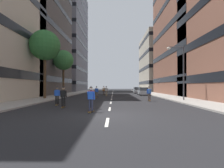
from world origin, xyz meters
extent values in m
plane|color=black|center=(0.00, 24.40, 0.00)|extent=(146.39, 146.39, 0.00)
cube|color=#9E9991|center=(-9.14, 27.45, 0.07)|extent=(3.72, 67.09, 0.14)
cube|color=#9E9991|center=(9.14, 27.45, 0.07)|extent=(3.72, 67.09, 0.14)
cube|color=silver|center=(0.00, -2.00, 0.00)|extent=(0.16, 2.20, 0.01)
cube|color=silver|center=(0.00, 3.00, 0.00)|extent=(0.16, 2.20, 0.01)
cube|color=silver|center=(0.00, 8.00, 0.00)|extent=(0.16, 2.20, 0.01)
cube|color=silver|center=(0.00, 13.00, 0.00)|extent=(0.16, 2.20, 0.01)
cube|color=silver|center=(0.00, 18.00, 0.00)|extent=(0.16, 2.20, 0.01)
cube|color=silver|center=(0.00, 23.00, 0.00)|extent=(0.16, 2.20, 0.01)
cube|color=silver|center=(0.00, 28.00, 0.00)|extent=(0.16, 2.20, 0.01)
cube|color=silver|center=(0.00, 33.00, 0.00)|extent=(0.16, 2.20, 0.01)
cube|color=silver|center=(0.00, 38.00, 0.00)|extent=(0.16, 2.20, 0.01)
cube|color=silver|center=(0.00, 43.00, 0.00)|extent=(0.16, 2.20, 0.01)
cube|color=silver|center=(0.00, 48.00, 0.00)|extent=(0.16, 2.20, 0.01)
cube|color=silver|center=(0.00, 53.00, 0.00)|extent=(0.16, 2.20, 0.01)
cube|color=#4C4744|center=(-18.15, 25.96, 15.40)|extent=(14.30, 20.31, 30.81)
cube|color=black|center=(-18.15, 25.96, 3.08)|extent=(14.42, 20.43, 1.10)
cube|color=black|center=(-18.15, 25.96, 8.22)|extent=(14.42, 20.43, 1.10)
cube|color=black|center=(-18.15, 25.96, 13.35)|extent=(14.42, 20.43, 1.10)
cube|color=black|center=(-18.15, 25.96, 18.49)|extent=(14.42, 20.43, 1.10)
cube|color=slate|center=(-18.15, 53.28, 18.90)|extent=(14.30, 23.31, 37.81)
cube|color=black|center=(-18.15, 53.28, 2.84)|extent=(14.42, 23.43, 1.10)
cube|color=black|center=(-18.15, 53.28, 7.56)|extent=(14.42, 23.43, 1.10)
cube|color=black|center=(-18.15, 53.28, 12.29)|extent=(14.42, 23.43, 1.10)
cube|color=black|center=(-18.15, 53.28, 17.01)|extent=(14.42, 23.43, 1.10)
cube|color=black|center=(-18.15, 53.28, 21.74)|extent=(14.42, 23.43, 1.10)
cube|color=black|center=(-18.15, 53.28, 26.46)|extent=(14.42, 23.43, 1.10)
cube|color=black|center=(-18.15, 53.28, 31.19)|extent=(14.42, 23.43, 1.10)
cube|color=brown|center=(18.15, 25.96, 13.00)|extent=(14.30, 21.74, 26.00)
cube|color=black|center=(18.15, 25.96, 3.12)|extent=(14.42, 21.86, 1.10)
cube|color=black|center=(18.15, 25.96, 8.32)|extent=(14.42, 21.86, 1.10)
cube|color=black|center=(18.15, 25.96, 13.52)|extent=(14.42, 21.86, 1.10)
cube|color=black|center=(18.15, 25.96, 18.72)|extent=(14.42, 21.86, 1.10)
cube|color=#BCB29E|center=(18.15, 53.28, 9.92)|extent=(14.30, 21.49, 19.85)
cube|color=black|center=(18.15, 53.28, 2.98)|extent=(14.42, 21.61, 1.10)
cube|color=black|center=(18.15, 53.28, 7.94)|extent=(14.42, 21.61, 1.10)
cube|color=black|center=(18.15, 53.28, 12.90)|extent=(14.42, 21.61, 1.10)
cube|color=black|center=(18.15, 53.28, 17.86)|extent=(14.42, 21.61, 1.10)
cube|color=#B2B7BF|center=(6.08, 24.00, 0.53)|extent=(1.80, 4.40, 0.70)
cube|color=#2D3338|center=(6.08, 23.85, 1.20)|extent=(1.60, 2.10, 0.64)
cylinder|color=black|center=(5.28, 25.45, 0.32)|extent=(0.22, 0.64, 0.64)
cylinder|color=black|center=(6.88, 25.45, 0.32)|extent=(0.22, 0.64, 0.64)
cylinder|color=black|center=(5.28, 22.55, 0.32)|extent=(0.22, 0.64, 0.64)
cylinder|color=black|center=(6.88, 22.55, 0.32)|extent=(0.22, 0.64, 0.64)
cube|color=#B2B7BF|center=(6.08, 32.60, 0.53)|extent=(1.80, 4.40, 0.70)
cube|color=#2D3338|center=(6.08, 32.45, 1.20)|extent=(1.60, 2.10, 0.64)
cylinder|color=black|center=(5.28, 34.05, 0.32)|extent=(0.22, 0.64, 0.64)
cylinder|color=black|center=(6.88, 34.05, 0.32)|extent=(0.22, 0.64, 0.64)
cylinder|color=black|center=(5.28, 31.15, 0.32)|extent=(0.22, 0.64, 0.64)
cylinder|color=black|center=(6.88, 31.15, 0.32)|extent=(0.22, 0.64, 0.64)
cylinder|color=#4C3823|center=(-9.14, 21.97, 2.74)|extent=(0.36, 0.36, 5.21)
sphere|color=#387A3D|center=(-9.14, 21.97, 6.65)|extent=(3.72, 3.72, 3.72)
cylinder|color=#4C3823|center=(-9.14, 13.14, 3.05)|extent=(0.36, 0.36, 5.82)
sphere|color=#2D6B33|center=(-9.14, 13.14, 7.40)|extent=(4.12, 4.12, 4.12)
cylinder|color=#3F3F44|center=(8.77, 10.51, 3.39)|extent=(0.16, 0.16, 6.50)
cylinder|color=#3F3F44|center=(7.87, 10.51, 6.54)|extent=(1.80, 0.10, 0.10)
ellipsoid|color=silver|center=(6.97, 10.51, 6.39)|extent=(0.50, 0.30, 0.24)
cube|color=brown|center=(-1.24, 1.22, 0.08)|extent=(0.34, 0.92, 0.02)
cylinder|color=#D8BF4C|center=(-1.19, 1.54, 0.04)|extent=(0.19, 0.10, 0.07)
cylinder|color=#D8BF4C|center=(-1.30, 0.90, 0.04)|extent=(0.19, 0.10, 0.07)
cylinder|color=#2D334C|center=(-1.33, 1.23, 0.49)|extent=(0.16, 0.16, 0.80)
cylinder|color=#2D334C|center=(-1.16, 1.21, 0.49)|extent=(0.16, 0.16, 0.80)
cube|color=blue|center=(-1.24, 1.22, 1.17)|extent=(0.35, 0.25, 0.55)
cylinder|color=blue|center=(-1.45, 1.30, 1.14)|extent=(0.13, 0.24, 0.55)
cylinder|color=blue|center=(-1.02, 1.23, 1.14)|extent=(0.13, 0.24, 0.55)
sphere|color=beige|center=(-1.24, 1.24, 1.62)|extent=(0.22, 0.22, 0.22)
sphere|color=black|center=(-1.24, 1.24, 1.67)|extent=(0.21, 0.21, 0.21)
cube|color=brown|center=(-2.29, 15.68, 0.08)|extent=(0.20, 0.90, 0.02)
cylinder|color=#D8BF4C|center=(-2.29, 16.00, 0.04)|extent=(0.18, 0.07, 0.07)
cylinder|color=#D8BF4C|center=(-2.29, 15.36, 0.04)|extent=(0.18, 0.07, 0.07)
cylinder|color=#594C47|center=(-2.38, 15.68, 0.49)|extent=(0.14, 0.14, 0.80)
cylinder|color=#594C47|center=(-2.20, 15.68, 0.49)|extent=(0.14, 0.14, 0.80)
cube|color=blue|center=(-2.29, 15.68, 1.17)|extent=(0.32, 0.20, 0.55)
cylinder|color=blue|center=(-2.51, 15.73, 1.14)|extent=(0.09, 0.23, 0.55)
cylinder|color=blue|center=(-2.07, 15.73, 1.14)|extent=(0.09, 0.23, 0.55)
sphere|color=beige|center=(-2.29, 15.70, 1.62)|extent=(0.22, 0.22, 0.22)
sphere|color=black|center=(-2.29, 15.70, 1.67)|extent=(0.21, 0.21, 0.21)
cube|color=brown|center=(-4.98, 5.54, 0.08)|extent=(0.34, 0.92, 0.02)
cylinder|color=#D8BF4C|center=(-5.03, 5.85, 0.04)|extent=(0.19, 0.10, 0.07)
cylinder|color=#D8BF4C|center=(-4.93, 5.22, 0.04)|extent=(0.19, 0.10, 0.07)
cylinder|color=black|center=(-5.07, 5.52, 0.49)|extent=(0.16, 0.16, 0.80)
cylinder|color=black|center=(-4.89, 5.55, 0.49)|extent=(0.16, 0.16, 0.80)
cube|color=blue|center=(-4.98, 5.54, 1.17)|extent=(0.35, 0.25, 0.55)
cylinder|color=blue|center=(-5.21, 5.55, 1.14)|extent=(0.12, 0.24, 0.55)
cylinder|color=blue|center=(-4.77, 5.62, 1.14)|extent=(0.12, 0.24, 0.55)
sphere|color=#997051|center=(-4.99, 5.56, 1.62)|extent=(0.22, 0.22, 0.22)
sphere|color=black|center=(-4.99, 5.56, 1.67)|extent=(0.21, 0.21, 0.21)
cube|color=brown|center=(-1.04, 20.81, 0.08)|extent=(0.25, 0.91, 0.02)
cylinder|color=#D8BF4C|center=(-1.02, 21.13, 0.04)|extent=(0.18, 0.08, 0.07)
cylinder|color=#D8BF4C|center=(-1.05, 20.49, 0.04)|extent=(0.18, 0.08, 0.07)
cylinder|color=tan|center=(-1.13, 20.81, 0.49)|extent=(0.15, 0.15, 0.80)
cylinder|color=tan|center=(-0.95, 20.80, 0.49)|extent=(0.15, 0.15, 0.80)
cube|color=white|center=(-1.04, 20.81, 1.17)|extent=(0.33, 0.22, 0.55)
cylinder|color=white|center=(-1.25, 20.87, 1.14)|extent=(0.10, 0.23, 0.55)
cylinder|color=white|center=(-0.81, 20.85, 1.14)|extent=(0.10, 0.23, 0.55)
sphere|color=tan|center=(-1.03, 20.83, 1.62)|extent=(0.22, 0.22, 0.22)
sphere|color=black|center=(-1.03, 20.83, 1.67)|extent=(0.21, 0.21, 0.21)
cube|color=brown|center=(-3.89, 21.02, 0.08)|extent=(0.30, 0.92, 0.02)
cylinder|color=#D8BF4C|center=(-3.85, 21.34, 0.04)|extent=(0.19, 0.09, 0.07)
cylinder|color=#D8BF4C|center=(-3.92, 20.70, 0.04)|extent=(0.19, 0.09, 0.07)
cylinder|color=tan|center=(-3.98, 21.03, 0.49)|extent=(0.15, 0.15, 0.80)
cylinder|color=tan|center=(-3.80, 21.01, 0.49)|extent=(0.15, 0.15, 0.80)
cube|color=black|center=(-3.89, 21.02, 1.17)|extent=(0.34, 0.23, 0.55)
cylinder|color=black|center=(-4.10, 21.09, 1.14)|extent=(0.11, 0.24, 0.55)
cylinder|color=black|center=(-3.66, 21.05, 1.14)|extent=(0.11, 0.24, 0.55)
sphere|color=beige|center=(-3.88, 21.04, 1.62)|extent=(0.22, 0.22, 0.22)
sphere|color=black|center=(-3.88, 21.04, 1.67)|extent=(0.21, 0.21, 0.21)
cube|color=#4C8C4C|center=(-3.91, 20.84, 1.20)|extent=(0.28, 0.19, 0.40)
cube|color=brown|center=(-3.90, 3.81, 0.08)|extent=(0.27, 0.91, 0.02)
cylinder|color=#D8BF4C|center=(-3.92, 4.13, 0.04)|extent=(0.18, 0.08, 0.07)
cylinder|color=#D8BF4C|center=(-3.87, 3.49, 0.04)|extent=(0.18, 0.08, 0.07)
cylinder|color=black|center=(-3.99, 3.80, 0.49)|extent=(0.15, 0.15, 0.80)
cylinder|color=black|center=(-3.81, 3.82, 0.49)|extent=(0.15, 0.15, 0.80)
cube|color=black|center=(-3.90, 3.81, 1.17)|extent=(0.33, 0.22, 0.55)
cylinder|color=black|center=(-4.12, 3.84, 1.14)|extent=(0.11, 0.24, 0.55)
cylinder|color=black|center=(-3.68, 3.88, 1.14)|extent=(0.11, 0.24, 0.55)
sphere|color=tan|center=(-3.90, 3.83, 1.62)|extent=(0.22, 0.22, 0.22)
sphere|color=black|center=(-3.90, 3.83, 1.67)|extent=(0.21, 0.21, 0.21)
cube|color=brown|center=(-1.47, 3.01, 0.08)|extent=(0.32, 0.92, 0.02)
cylinder|color=#D8BF4C|center=(-1.42, 3.32, 0.04)|extent=(0.19, 0.09, 0.07)
cylinder|color=#D8BF4C|center=(-1.51, 2.69, 0.04)|extent=(0.19, 0.09, 0.07)
cylinder|color=black|center=(-1.56, 3.02, 0.49)|extent=(0.16, 0.16, 0.80)
cylinder|color=black|center=(-1.38, 3.00, 0.49)|extent=(0.16, 0.16, 0.80)
cube|color=red|center=(-1.47, 3.01, 1.17)|extent=(0.34, 0.24, 0.55)
cylinder|color=red|center=(-1.68, 3.09, 1.14)|extent=(0.12, 0.24, 0.55)
cylinder|color=red|center=(-1.24, 3.03, 1.14)|extent=(0.12, 0.24, 0.55)
sphere|color=tan|center=(-1.46, 3.03, 1.62)|extent=(0.22, 0.22, 0.22)
sphere|color=black|center=(-1.46, 3.03, 1.67)|extent=(0.21, 0.21, 0.21)
cube|color=brown|center=(-1.68, 24.17, 0.08)|extent=(0.20, 0.90, 0.02)
cylinder|color=#D8BF4C|center=(-1.68, 24.49, 0.04)|extent=(0.18, 0.07, 0.07)
cylinder|color=#D8BF4C|center=(-1.68, 23.85, 0.04)|extent=(0.18, 0.07, 0.07)
cylinder|color=#594C47|center=(-1.77, 24.17, 0.49)|extent=(0.14, 0.14, 0.80)
cylinder|color=#594C47|center=(-1.59, 24.17, 0.49)|extent=(0.14, 0.14, 0.80)
cube|color=orange|center=(-1.68, 24.17, 1.17)|extent=(0.32, 0.20, 0.55)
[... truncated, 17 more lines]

